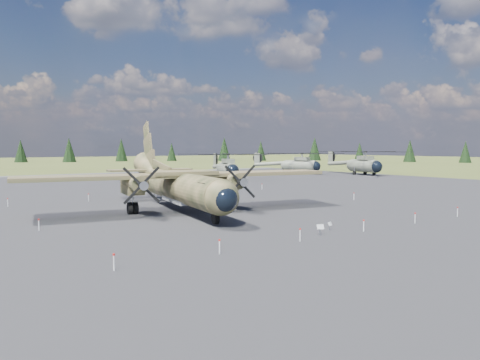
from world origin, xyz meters
TOP-DOWN VIEW (x-y plane):
  - ground at (0.00, 0.00)m, footprint 500.00×500.00m
  - apron at (0.00, 10.00)m, footprint 120.00×120.00m
  - transport_plane at (-3.47, 3.66)m, footprint 28.46×25.61m
  - helicopter_near at (23.00, 35.10)m, footprint 23.97×23.97m
  - helicopter_mid at (45.92, 40.86)m, footprint 24.14×24.14m
  - helicopter_far at (54.37, 30.39)m, footprint 23.08×24.82m
  - info_placard_left at (-1.53, -12.78)m, footprint 0.52×0.34m
  - info_placard_right at (0.40, -11.80)m, footprint 0.42×0.26m
  - barrier_fence at (-0.46, -0.08)m, footprint 33.12×29.62m
  - treeline at (-3.82, -2.69)m, footprint 333.59×341.90m

SIDE VIEW (x-z plane):
  - ground at x=0.00m, z-range 0.00..0.00m
  - apron at x=0.00m, z-range -0.02..0.02m
  - info_placard_right at x=0.40m, z-range 0.10..0.72m
  - info_placard_left at x=-1.53m, z-range 0.13..0.89m
  - barrier_fence at x=-0.46m, z-range 0.08..0.93m
  - transport_plane at x=-3.47m, z-range -2.00..7.39m
  - helicopter_mid at x=45.92m, z-range 0.97..5.61m
  - helicopter_near at x=23.00m, z-range 0.99..5.75m
  - helicopter_far at x=54.37m, z-range 1.06..6.12m
  - treeline at x=-3.82m, z-range -0.66..10.28m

